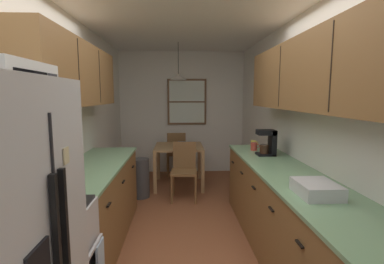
{
  "coord_description": "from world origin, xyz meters",
  "views": [
    {
      "loc": [
        -0.08,
        -2.4,
        1.64
      ],
      "look_at": [
        0.1,
        1.4,
        1.15
      ],
      "focal_mm": 26.5,
      "sensor_mm": 36.0,
      "label": 1
    }
  ],
  "objects_px": {
    "dining_table": "(179,152)",
    "dining_chair_far": "(177,152)",
    "dining_chair_near": "(184,168)",
    "table_serving_bowl": "(181,144)",
    "storage_canister": "(66,177)",
    "mug_spare": "(253,143)",
    "dish_rack": "(316,189)",
    "trash_bin": "(140,178)",
    "coffee_maker": "(268,142)",
    "microwave_over_range": "(6,89)",
    "mug_by_coffeemaker": "(254,146)"
  },
  "relations": [
    {
      "from": "dining_chair_far",
      "to": "mug_spare",
      "type": "relative_size",
      "value": 8.03
    },
    {
      "from": "mug_by_coffeemaker",
      "to": "dining_table",
      "type": "bearing_deg",
      "value": 128.26
    },
    {
      "from": "microwave_over_range",
      "to": "storage_canister",
      "type": "bearing_deg",
      "value": 78.6
    },
    {
      "from": "microwave_over_range",
      "to": "trash_bin",
      "type": "distance_m",
      "value": 3.07
    },
    {
      "from": "trash_bin",
      "to": "coffee_maker",
      "type": "xyz_separation_m",
      "value": [
        1.74,
        -1.06,
        0.75
      ]
    },
    {
      "from": "dining_table",
      "to": "coffee_maker",
      "type": "height_order",
      "value": "coffee_maker"
    },
    {
      "from": "mug_by_coffeemaker",
      "to": "mug_spare",
      "type": "height_order",
      "value": "mug_by_coffeemaker"
    },
    {
      "from": "dining_table",
      "to": "table_serving_bowl",
      "type": "bearing_deg",
      "value": 38.33
    },
    {
      "from": "microwave_over_range",
      "to": "mug_by_coffeemaker",
      "type": "bearing_deg",
      "value": 44.05
    },
    {
      "from": "dish_rack",
      "to": "dining_chair_near",
      "type": "bearing_deg",
      "value": 111.43
    },
    {
      "from": "dining_chair_near",
      "to": "mug_spare",
      "type": "xyz_separation_m",
      "value": [
        1.01,
        -0.34,
        0.44
      ]
    },
    {
      "from": "coffee_maker",
      "to": "table_serving_bowl",
      "type": "relative_size",
      "value": 1.62
    },
    {
      "from": "microwave_over_range",
      "to": "dish_rack",
      "type": "xyz_separation_m",
      "value": [
        2.05,
        0.24,
        -0.73
      ]
    },
    {
      "from": "microwave_over_range",
      "to": "dish_rack",
      "type": "relative_size",
      "value": 1.8
    },
    {
      "from": "mug_spare",
      "to": "dish_rack",
      "type": "distance_m",
      "value": 2.06
    },
    {
      "from": "trash_bin",
      "to": "table_serving_bowl",
      "type": "distance_m",
      "value": 1.01
    },
    {
      "from": "dining_table",
      "to": "mug_spare",
      "type": "distance_m",
      "value": 1.51
    },
    {
      "from": "storage_canister",
      "to": "coffee_maker",
      "type": "relative_size",
      "value": 0.52
    },
    {
      "from": "microwave_over_range",
      "to": "dining_chair_far",
      "type": "xyz_separation_m",
      "value": [
        0.99,
        3.93,
        -1.18
      ]
    },
    {
      "from": "storage_canister",
      "to": "mug_by_coffeemaker",
      "type": "height_order",
      "value": "storage_canister"
    },
    {
      "from": "dish_rack",
      "to": "trash_bin",
      "type": "bearing_deg",
      "value": 123.53
    },
    {
      "from": "dining_chair_near",
      "to": "table_serving_bowl",
      "type": "relative_size",
      "value": 4.57
    },
    {
      "from": "mug_by_coffeemaker",
      "to": "table_serving_bowl",
      "type": "relative_size",
      "value": 0.62
    },
    {
      "from": "dining_table",
      "to": "dining_chair_near",
      "type": "relative_size",
      "value": 0.99
    },
    {
      "from": "dining_chair_far",
      "to": "mug_spare",
      "type": "height_order",
      "value": "mug_spare"
    },
    {
      "from": "dining_chair_far",
      "to": "table_serving_bowl",
      "type": "relative_size",
      "value": 4.57
    },
    {
      "from": "microwave_over_range",
      "to": "trash_bin",
      "type": "bearing_deg",
      "value": 81.47
    },
    {
      "from": "microwave_over_range",
      "to": "dish_rack",
      "type": "height_order",
      "value": "microwave_over_range"
    },
    {
      "from": "trash_bin",
      "to": "mug_spare",
      "type": "distance_m",
      "value": 1.88
    },
    {
      "from": "mug_by_coffeemaker",
      "to": "mug_spare",
      "type": "distance_m",
      "value": 0.32
    },
    {
      "from": "coffee_maker",
      "to": "dish_rack",
      "type": "relative_size",
      "value": 0.94
    },
    {
      "from": "microwave_over_range",
      "to": "mug_spare",
      "type": "distance_m",
      "value": 3.21
    },
    {
      "from": "dish_rack",
      "to": "table_serving_bowl",
      "type": "relative_size",
      "value": 1.72
    },
    {
      "from": "storage_canister",
      "to": "dish_rack",
      "type": "xyz_separation_m",
      "value": [
        1.95,
        -0.3,
        -0.03
      ]
    },
    {
      "from": "trash_bin",
      "to": "dining_chair_far",
      "type": "bearing_deg",
      "value": 64.41
    },
    {
      "from": "dining_table",
      "to": "dish_rack",
      "type": "distance_m",
      "value": 3.23
    },
    {
      "from": "storage_canister",
      "to": "dining_chair_near",
      "type": "bearing_deg",
      "value": 64.31
    },
    {
      "from": "table_serving_bowl",
      "to": "coffee_maker",
      "type": "bearing_deg",
      "value": -57.23
    },
    {
      "from": "microwave_over_range",
      "to": "dining_chair_far",
      "type": "height_order",
      "value": "microwave_over_range"
    },
    {
      "from": "dining_table",
      "to": "dining_chair_far",
      "type": "bearing_deg",
      "value": 93.88
    },
    {
      "from": "dining_chair_near",
      "to": "table_serving_bowl",
      "type": "bearing_deg",
      "value": 92.94
    },
    {
      "from": "dining_table",
      "to": "mug_spare",
      "type": "relative_size",
      "value": 7.91
    },
    {
      "from": "storage_canister",
      "to": "coffee_maker",
      "type": "height_order",
      "value": "coffee_maker"
    },
    {
      "from": "table_serving_bowl",
      "to": "dining_chair_near",
      "type": "bearing_deg",
      "value": -87.06
    },
    {
      "from": "dining_chair_near",
      "to": "mug_spare",
      "type": "height_order",
      "value": "mug_spare"
    },
    {
      "from": "dining_table",
      "to": "storage_canister",
      "type": "relative_size",
      "value": 5.34
    },
    {
      "from": "dining_table",
      "to": "dining_chair_far",
      "type": "distance_m",
      "value": 0.66
    },
    {
      "from": "dish_rack",
      "to": "mug_spare",
      "type": "bearing_deg",
      "value": 88.01
    },
    {
      "from": "mug_by_coffeemaker",
      "to": "dish_rack",
      "type": "height_order",
      "value": "mug_by_coffeemaker"
    },
    {
      "from": "storage_canister",
      "to": "mug_spare",
      "type": "xyz_separation_m",
      "value": [
        2.02,
        1.76,
        -0.04
      ]
    }
  ]
}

